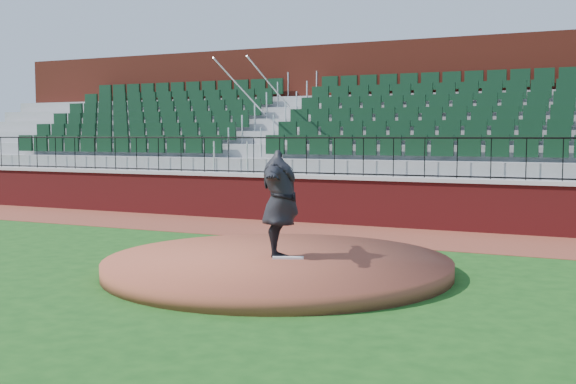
% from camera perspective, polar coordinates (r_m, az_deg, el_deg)
% --- Properties ---
extents(ground, '(90.00, 90.00, 0.00)m').
position_cam_1_polar(ground, '(11.88, -3.10, -6.80)').
color(ground, '#164513').
rests_on(ground, ground).
extents(warning_track, '(34.00, 3.20, 0.01)m').
position_cam_1_polar(warning_track, '(16.76, 5.68, -3.43)').
color(warning_track, brown).
rests_on(warning_track, ground).
extents(field_wall, '(34.00, 0.35, 1.20)m').
position_cam_1_polar(field_wall, '(18.20, 7.37, -0.93)').
color(field_wall, maroon).
rests_on(field_wall, ground).
extents(wall_cap, '(34.00, 0.45, 0.10)m').
position_cam_1_polar(wall_cap, '(18.15, 7.39, 1.11)').
color(wall_cap, '#B7B7B7').
rests_on(wall_cap, field_wall).
extents(wall_railing, '(34.00, 0.05, 1.00)m').
position_cam_1_polar(wall_railing, '(18.12, 7.41, 2.85)').
color(wall_railing, black).
rests_on(wall_railing, wall_cap).
extents(seating_stands, '(34.00, 5.10, 4.60)m').
position_cam_1_polar(seating_stands, '(20.73, 9.73, 4.43)').
color(seating_stands, gray).
rests_on(seating_stands, ground).
extents(concourse_wall, '(34.00, 0.50, 5.50)m').
position_cam_1_polar(concourse_wall, '(23.44, 11.57, 5.51)').
color(concourse_wall, maroon).
rests_on(concourse_wall, ground).
extents(pitchers_mound, '(5.97, 5.97, 0.25)m').
position_cam_1_polar(pitchers_mound, '(12.06, -0.85, -6.01)').
color(pitchers_mound, brown).
rests_on(pitchers_mound, ground).
extents(pitching_rubber, '(0.54, 0.34, 0.04)m').
position_cam_1_polar(pitching_rubber, '(11.95, 0.01, -5.41)').
color(pitching_rubber, silver).
rests_on(pitching_rubber, pitchers_mound).
extents(pitcher, '(1.46, 2.35, 1.86)m').
position_cam_1_polar(pitcher, '(12.00, -0.66, -0.97)').
color(pitcher, black).
rests_on(pitcher, pitchers_mound).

